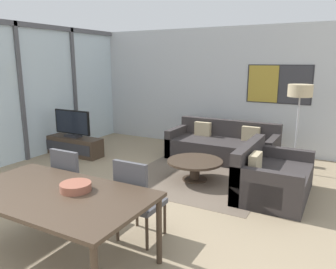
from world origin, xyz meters
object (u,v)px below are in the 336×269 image
object	(u,v)px
sofa_side	(269,178)
floor_lamp	(300,96)
coffee_table	(195,165)
sofa_main	(223,147)
dining_chair_left	(73,183)
tv_console	(74,146)
dining_chair_centre	(137,198)
dining_table	(54,198)
television	(72,124)
fruit_bowl	(76,186)

from	to	relation	value
sofa_side	floor_lamp	xyz separation A→B (m)	(0.19, 1.32, 1.17)
coffee_table	floor_lamp	xyz separation A→B (m)	(1.45, 1.30, 1.16)
coffee_table	floor_lamp	size ratio (longest dim) A/B	0.59
sofa_main	dining_chair_left	xyz separation A→B (m)	(-0.74, -3.60, 0.27)
tv_console	dining_chair_centre	xyz separation A→B (m)	(3.23, -2.30, 0.33)
sofa_main	dining_table	bearing A→B (deg)	-93.35
sofa_main	dining_chair_centre	size ratio (longest dim) A/B	2.26
coffee_table	dining_chair_centre	size ratio (longest dim) A/B	0.98
sofa_main	dining_chair_left	bearing A→B (deg)	-101.58
coffee_table	dining_table	world-z (taller)	dining_table
dining_chair_centre	floor_lamp	distance (m)	3.75
sofa_main	sofa_side	size ratio (longest dim) A/B	1.51
television	dining_chair_left	bearing A→B (deg)	-45.46
dining_chair_left	television	bearing A→B (deg)	134.54
tv_console	dining_chair_centre	distance (m)	3.98
television	coffee_table	world-z (taller)	television
sofa_main	dining_chair_centre	world-z (taller)	dining_chair_centre
dining_chair_centre	fruit_bowl	size ratio (longest dim) A/B	3.16
sofa_side	coffee_table	world-z (taller)	sofa_side
sofa_side	dining_chair_left	size ratio (longest dim) A/B	1.50
coffee_table	dining_chair_centre	distance (m)	2.16
fruit_bowl	floor_lamp	size ratio (longest dim) A/B	0.19
television	sofa_main	bearing A→B (deg)	23.44
sofa_side	dining_chair_left	xyz separation A→B (m)	(-2.00, -2.11, 0.27)
sofa_side	fruit_bowl	world-z (taller)	fruit_bowl
dining_table	dining_chair_left	bearing A→B (deg)	123.60
sofa_side	fruit_bowl	xyz separation A→B (m)	(-1.36, -2.71, 0.55)
television	dining_chair_centre	size ratio (longest dim) A/B	0.98
dining_chair_centre	fruit_bowl	bearing A→B (deg)	-118.56
tv_console	floor_lamp	xyz separation A→B (m)	(4.46, 1.13, 1.23)
sofa_main	dining_chair_centre	distance (m)	3.62
sofa_main	coffee_table	xyz separation A→B (m)	(0.00, -1.47, 0.01)
tv_console	sofa_main	size ratio (longest dim) A/B	0.63
dining_chair_left	fruit_bowl	xyz separation A→B (m)	(0.65, -0.59, 0.28)
fruit_bowl	floor_lamp	distance (m)	4.35
television	fruit_bowl	xyz separation A→B (m)	(2.91, -2.89, 0.12)
dining_table	fruit_bowl	distance (m)	0.24
television	floor_lamp	xyz separation A→B (m)	(4.46, 1.13, 0.74)
television	dining_chair_left	xyz separation A→B (m)	(2.26, -2.30, -0.16)
tv_console	coffee_table	bearing A→B (deg)	-3.16
television	dining_table	size ratio (longest dim) A/B	0.49
coffee_table	fruit_bowl	world-z (taller)	fruit_bowl
tv_console	dining_chair_centre	size ratio (longest dim) A/B	1.42
dining_table	floor_lamp	world-z (taller)	floor_lamp
tv_console	coffee_table	world-z (taller)	tv_console
television	sofa_side	bearing A→B (deg)	-2.54
dining_chair_centre	dining_chair_left	bearing A→B (deg)	-179.83
sofa_main	coffee_table	size ratio (longest dim) A/B	2.31
floor_lamp	sofa_side	bearing A→B (deg)	-98.11
dining_chair_left	dining_chair_centre	bearing A→B (deg)	0.17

